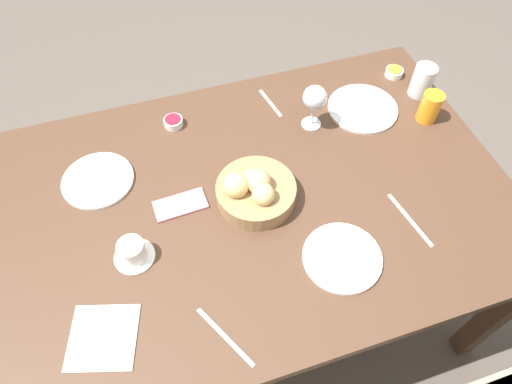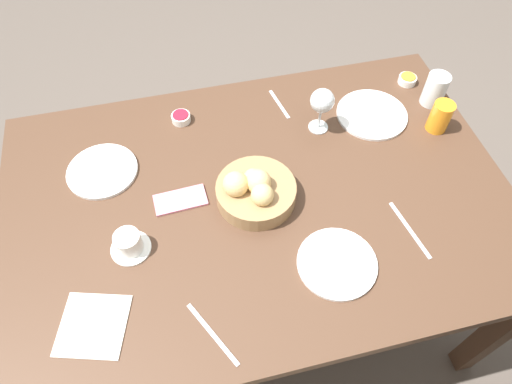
% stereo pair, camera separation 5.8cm
% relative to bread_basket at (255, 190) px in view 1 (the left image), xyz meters
% --- Properties ---
extents(ground_plane, '(10.00, 10.00, 0.00)m').
position_rel_bread_basket_xyz_m(ground_plane, '(-0.01, -0.01, -0.75)').
color(ground_plane, '#564C44').
extents(dining_table, '(1.48, 0.99, 0.71)m').
position_rel_bread_basket_xyz_m(dining_table, '(-0.01, -0.01, -0.12)').
color(dining_table, '#4C3323').
rests_on(dining_table, ground_plane).
extents(bread_basket, '(0.23, 0.23, 0.11)m').
position_rel_bread_basket_xyz_m(bread_basket, '(0.00, 0.00, 0.00)').
color(bread_basket, '#99754C').
rests_on(bread_basket, dining_table).
extents(plate_near_left, '(0.23, 0.23, 0.01)m').
position_rel_bread_basket_xyz_m(plate_near_left, '(-0.46, -0.24, -0.04)').
color(plate_near_left, white).
rests_on(plate_near_left, dining_table).
extents(plate_near_right, '(0.21, 0.21, 0.01)m').
position_rel_bread_basket_xyz_m(plate_near_right, '(0.42, -0.20, -0.04)').
color(plate_near_right, white).
rests_on(plate_near_right, dining_table).
extents(plate_far_center, '(0.21, 0.21, 0.01)m').
position_rel_bread_basket_xyz_m(plate_far_center, '(-0.16, 0.26, -0.04)').
color(plate_far_center, white).
rests_on(plate_far_center, dining_table).
extents(juice_glass, '(0.07, 0.07, 0.10)m').
position_rel_bread_basket_xyz_m(juice_glass, '(-0.64, -0.14, 0.01)').
color(juice_glass, orange).
rests_on(juice_glass, dining_table).
extents(water_tumbler, '(0.07, 0.07, 0.11)m').
position_rel_bread_basket_xyz_m(water_tumbler, '(-0.68, -0.25, 0.01)').
color(water_tumbler, silver).
rests_on(water_tumbler, dining_table).
extents(wine_glass, '(0.08, 0.08, 0.16)m').
position_rel_bread_basket_xyz_m(wine_glass, '(-0.27, -0.23, 0.07)').
color(wine_glass, silver).
rests_on(wine_glass, dining_table).
extents(coffee_cup, '(0.11, 0.11, 0.06)m').
position_rel_bread_basket_xyz_m(coffee_cup, '(0.36, 0.08, -0.01)').
color(coffee_cup, white).
rests_on(coffee_cup, dining_table).
extents(jam_bowl_berry, '(0.06, 0.06, 0.03)m').
position_rel_bread_basket_xyz_m(jam_bowl_berry, '(0.16, -0.36, -0.03)').
color(jam_bowl_berry, white).
rests_on(jam_bowl_berry, dining_table).
extents(jam_bowl_honey, '(0.06, 0.06, 0.03)m').
position_rel_bread_basket_xyz_m(jam_bowl_honey, '(-0.64, -0.36, -0.03)').
color(jam_bowl_honey, white).
rests_on(jam_bowl_honey, dining_table).
extents(fork_silver, '(0.10, 0.18, 0.00)m').
position_rel_bread_basket_xyz_m(fork_silver, '(0.19, 0.36, -0.04)').
color(fork_silver, '#B7B7BC').
rests_on(fork_silver, dining_table).
extents(knife_silver, '(0.04, 0.19, 0.00)m').
position_rel_bread_basket_xyz_m(knife_silver, '(-0.39, 0.20, -0.04)').
color(knife_silver, '#B7B7BC').
rests_on(knife_silver, dining_table).
extents(spoon_coffee, '(0.04, 0.15, 0.00)m').
position_rel_bread_basket_xyz_m(spoon_coffee, '(-0.17, -0.36, -0.04)').
color(spoon_coffee, '#B7B7BC').
rests_on(spoon_coffee, dining_table).
extents(napkin, '(0.20, 0.20, 0.00)m').
position_rel_bread_basket_xyz_m(napkin, '(0.47, 0.27, -0.04)').
color(napkin, silver).
rests_on(napkin, dining_table).
extents(cell_phone, '(0.15, 0.08, 0.01)m').
position_rel_bread_basket_xyz_m(cell_phone, '(0.21, -0.04, -0.04)').
color(cell_phone, pink).
rests_on(cell_phone, dining_table).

